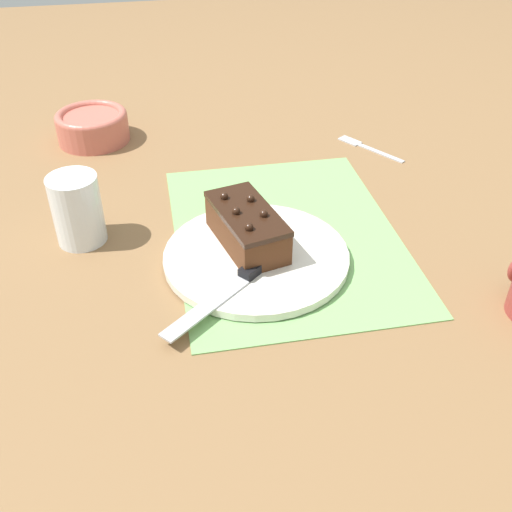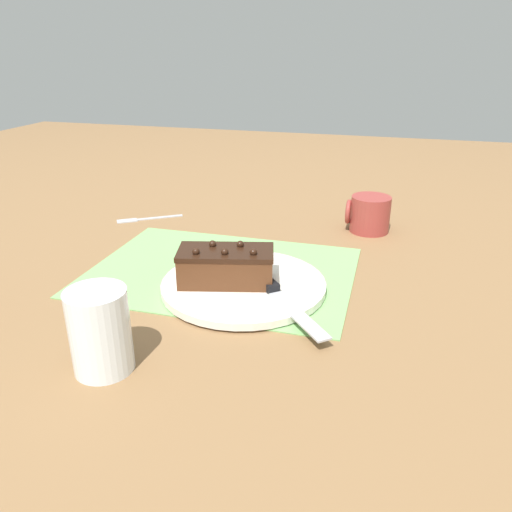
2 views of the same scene
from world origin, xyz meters
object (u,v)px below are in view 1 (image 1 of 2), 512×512
Objects in this scene: cake_plate at (256,256)px; chocolate_cake at (247,227)px; serving_knife at (242,278)px; drinking_glass at (77,210)px; dessert_fork at (365,146)px; small_bowl at (92,125)px.

chocolate_cake is at bearing 18.33° from cake_plate.
chocolate_cake reaches higher than serving_knife.
drinking_glass reaches higher than dessert_fork.
cake_plate is at bearing -67.27° from serving_knife.
cake_plate is 1.50× the size of serving_knife.
serving_knife is 0.56m from small_bowl.
chocolate_cake is at bearing -151.38° from small_bowl.
chocolate_cake reaches higher than cake_plate.
cake_plate is 1.93× the size of small_bowl.
serving_knife is (-0.09, 0.02, -0.02)m from chocolate_cake.
small_bowl is at bearing 28.62° from chocolate_cake.
small_bowl is (0.46, 0.24, 0.02)m from cake_plate.
dessert_fork is at bearing -44.00° from chocolate_cake.
drinking_glass is 0.77× the size of small_bowl.
dessert_fork is (0.33, -0.28, -0.01)m from cake_plate.
drinking_glass is 0.81× the size of dessert_fork.
dessert_fork is at bearing -40.66° from cake_plate.
drinking_glass reaches higher than small_bowl.
small_bowl is 0.54m from dessert_fork.
drinking_glass is (0.17, 0.22, 0.03)m from serving_knife.
chocolate_cake reaches higher than small_bowl.
small_bowl is at bearing -17.96° from serving_knife.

